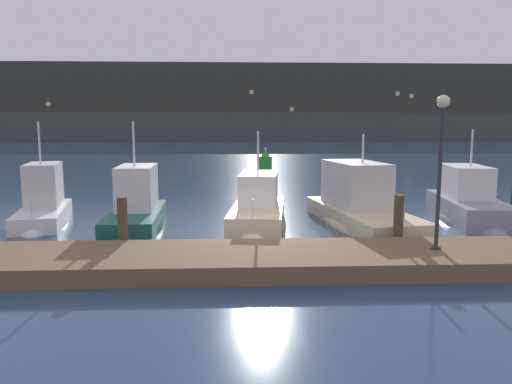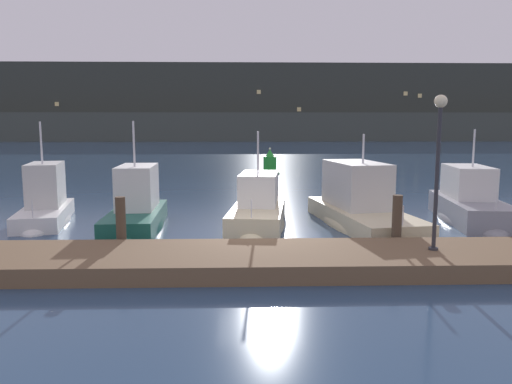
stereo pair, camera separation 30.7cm
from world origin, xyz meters
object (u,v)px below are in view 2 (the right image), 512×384
at_px(channel_buoy, 270,164).
at_px(dock_lamppost, 438,147).
at_px(motorboat_berth_2, 45,211).
at_px(motorboat_berth_4, 258,217).
at_px(motorboat_berth_5, 361,215).
at_px(motorboat_berth_3, 136,218).
at_px(motorboat_berth_6, 470,211).

bearing_deg(channel_buoy, dock_lamppost, -83.01).
bearing_deg(dock_lamppost, motorboat_berth_2, 153.00).
distance_m(motorboat_berth_4, motorboat_berth_5, 3.71).
bearing_deg(motorboat_berth_2, motorboat_berth_5, -4.66).
bearing_deg(channel_buoy, motorboat_berth_2, -118.87).
bearing_deg(motorboat_berth_4, channel_buoy, 85.31).
distance_m(motorboat_berth_3, motorboat_berth_4, 4.27).
xyz_separation_m(motorboat_berth_5, dock_lamppost, (0.58, -5.25, 2.68)).
height_order(motorboat_berth_2, motorboat_berth_4, motorboat_berth_2).
relative_size(motorboat_berth_2, dock_lamppost, 1.33).
bearing_deg(motorboat_berth_4, motorboat_berth_2, 173.47).
xyz_separation_m(motorboat_berth_6, dock_lamppost, (-3.70, -5.94, 2.69)).
height_order(motorboat_berth_3, motorboat_berth_5, motorboat_berth_3).
bearing_deg(motorboat_berth_5, motorboat_berth_3, -178.18).
bearing_deg(channel_buoy, motorboat_berth_5, -82.81).
bearing_deg(dock_lamppost, channel_buoy, 96.99).
height_order(motorboat_berth_3, motorboat_berth_4, motorboat_berth_3).
height_order(motorboat_berth_4, channel_buoy, motorboat_berth_4).
bearing_deg(motorboat_berth_3, motorboat_berth_6, 4.41).
distance_m(motorboat_berth_2, dock_lamppost, 13.89).
xyz_separation_m(motorboat_berth_4, motorboat_berth_5, (3.71, -0.04, 0.07)).
xyz_separation_m(motorboat_berth_4, motorboat_berth_6, (8.00, 0.65, 0.06)).
height_order(motorboat_berth_3, motorboat_berth_6, motorboat_berth_3).
xyz_separation_m(motorboat_berth_4, dock_lamppost, (4.29, -5.29, 2.75)).
bearing_deg(motorboat_berth_5, motorboat_berth_6, 9.16).
xyz_separation_m(motorboat_berth_5, motorboat_berth_6, (4.29, 0.69, -0.01)).
height_order(motorboat_berth_3, dock_lamppost, dock_lamppost).
xyz_separation_m(motorboat_berth_2, motorboat_berth_3, (3.60, -1.20, -0.05)).
bearing_deg(motorboat_berth_4, motorboat_berth_3, -176.00).
bearing_deg(motorboat_berth_2, motorboat_berth_4, -6.53).
xyz_separation_m(motorboat_berth_2, motorboat_berth_6, (15.86, -0.25, -0.05)).
height_order(motorboat_berth_4, dock_lamppost, dock_lamppost).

